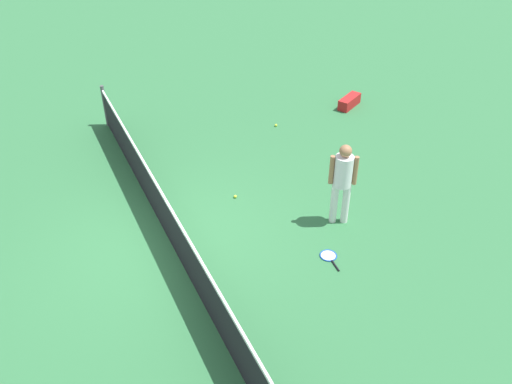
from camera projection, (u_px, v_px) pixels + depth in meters
ground_plane at (170, 241)px, 9.97m from camera, size 40.00×40.00×0.00m
court_net at (168, 219)px, 9.68m from camera, size 10.09×0.09×1.07m
player_near_side at (343, 178)px, 9.87m from camera, size 0.46×0.50×1.70m
tennis_racket_near_player at (329, 256)px, 9.60m from camera, size 0.60×0.35×0.03m
tennis_ball_near_player at (276, 125)px, 13.57m from camera, size 0.07×0.07×0.07m
tennis_ball_by_net at (235, 196)px, 11.06m from camera, size 0.07×0.07×0.07m
tennis_ball_midcourt at (352, 167)px, 11.97m from camera, size 0.07×0.07×0.07m
equipment_bag at (350, 101)px, 14.45m from camera, size 0.63×0.84×0.28m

